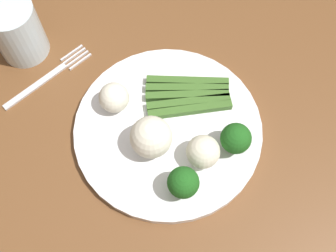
# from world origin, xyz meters

# --- Properties ---
(ground_plane) EXTENTS (6.00, 6.00, 0.02)m
(ground_plane) POSITION_xyz_m (0.00, 0.00, -0.01)
(ground_plane) COLOR #B7A88E
(dining_table) EXTENTS (1.15, 1.05, 0.76)m
(dining_table) POSITION_xyz_m (0.00, 0.00, 0.65)
(dining_table) COLOR brown
(dining_table) RESTS_ON ground_plane
(plate) EXTENTS (0.29, 0.29, 0.01)m
(plate) POSITION_xyz_m (-0.07, 0.01, 0.76)
(plate) COLOR white
(plate) RESTS_ON dining_table
(asparagus_bundle) EXTENTS (0.14, 0.12, 0.01)m
(asparagus_bundle) POSITION_xyz_m (-0.07, 0.07, 0.78)
(asparagus_bundle) COLOR #3D6626
(asparagus_bundle) RESTS_ON plate
(broccoli_near_center) EXTENTS (0.04, 0.04, 0.05)m
(broccoli_near_center) POSITION_xyz_m (0.03, 0.03, 0.80)
(broccoli_near_center) COLOR #4C7F2B
(broccoli_near_center) RESTS_ON plate
(broccoli_front_left) EXTENTS (0.04, 0.04, 0.05)m
(broccoli_front_left) POSITION_xyz_m (-0.00, -0.06, 0.80)
(broccoli_front_left) COLOR #4C7F2B
(broccoli_front_left) RESTS_ON plate
(cauliflower_back_right) EXTENTS (0.05, 0.05, 0.05)m
(cauliflower_back_right) POSITION_xyz_m (0.00, -0.01, 0.80)
(cauliflower_back_right) COLOR silver
(cauliflower_back_right) RESTS_ON plate
(cauliflower_mid) EXTENTS (0.06, 0.06, 0.06)m
(cauliflower_mid) POSITION_xyz_m (-0.07, -0.03, 0.80)
(cauliflower_mid) COLOR white
(cauliflower_mid) RESTS_ON plate
(cauliflower_outer_edge) EXTENTS (0.05, 0.05, 0.05)m
(cauliflower_outer_edge) POSITION_xyz_m (-0.16, 0.00, 0.79)
(cauliflower_outer_edge) COLOR white
(cauliflower_outer_edge) RESTS_ON plate
(fork) EXTENTS (0.06, 0.16, 0.00)m
(fork) POSITION_xyz_m (-0.29, -0.01, 0.76)
(fork) COLOR silver
(fork) RESTS_ON dining_table
(water_glass) EXTENTS (0.08, 0.08, 0.10)m
(water_glass) POSITION_xyz_m (-0.35, 0.01, 0.80)
(water_glass) COLOR silver
(water_glass) RESTS_ON dining_table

